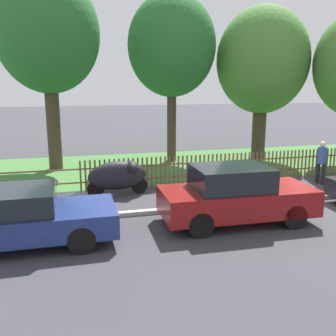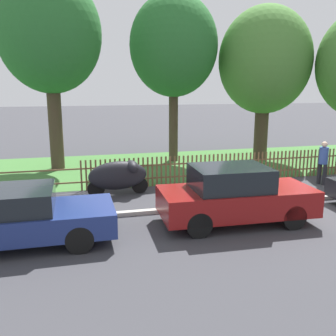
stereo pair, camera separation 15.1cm
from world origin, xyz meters
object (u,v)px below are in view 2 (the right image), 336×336
at_px(tree_behind_motorcycle, 174,46).
at_px(pedestrian_near_fence, 323,160).
at_px(parked_car_silver_hatchback, 14,217).
at_px(tree_nearest_kerb, 50,35).
at_px(tree_mid_park, 265,61).
at_px(parked_car_black_saloon, 235,195).
at_px(covered_motorcycle, 119,175).

height_order(tree_behind_motorcycle, pedestrian_near_fence, tree_behind_motorcycle).
bearing_deg(parked_car_silver_hatchback, tree_nearest_kerb, 85.65).
height_order(parked_car_silver_hatchback, tree_mid_park, tree_mid_park).
relative_size(parked_car_silver_hatchback, parked_car_black_saloon, 1.07).
relative_size(parked_car_silver_hatchback, tree_behind_motorcycle, 0.57).
height_order(parked_car_silver_hatchback, pedestrian_near_fence, pedestrian_near_fence).
height_order(tree_nearest_kerb, tree_mid_park, tree_nearest_kerb).
bearing_deg(tree_mid_park, covered_motorcycle, -148.70).
relative_size(parked_car_silver_hatchback, tree_mid_park, 0.60).
relative_size(parked_car_black_saloon, tree_mid_park, 0.57).
relative_size(parked_car_black_saloon, tree_behind_motorcycle, 0.53).
height_order(tree_nearest_kerb, tree_behind_motorcycle, tree_nearest_kerb).
distance_m(parked_car_silver_hatchback, parked_car_black_saloon, 5.45).
xyz_separation_m(parked_car_black_saloon, tree_behind_motorcycle, (0.59, 8.61, 4.59)).
xyz_separation_m(parked_car_black_saloon, tree_nearest_kerb, (-4.82, 8.13, 4.87)).
bearing_deg(tree_behind_motorcycle, parked_car_silver_hatchback, -124.80).
relative_size(parked_car_silver_hatchback, covered_motorcycle, 2.14).
bearing_deg(tree_behind_motorcycle, pedestrian_near_fence, -53.43).
distance_m(covered_motorcycle, tree_nearest_kerb, 7.22).
bearing_deg(tree_mid_park, tree_nearest_kerb, 178.80).
distance_m(tree_behind_motorcycle, pedestrian_near_fence, 8.35).
relative_size(tree_mid_park, pedestrian_near_fence, 4.51).
bearing_deg(parked_car_silver_hatchback, tree_mid_park, 37.85).
bearing_deg(parked_car_black_saloon, parked_car_silver_hatchback, -177.43).
relative_size(covered_motorcycle, tree_mid_park, 0.28).
xyz_separation_m(parked_car_black_saloon, tree_mid_park, (4.87, 7.92, 3.95)).
bearing_deg(tree_mid_park, parked_car_black_saloon, -121.59).
bearing_deg(pedestrian_near_fence, parked_car_black_saloon, -76.18).
bearing_deg(parked_car_silver_hatchback, pedestrian_near_fence, 16.46).
bearing_deg(tree_behind_motorcycle, parked_car_black_saloon, -93.93).
relative_size(parked_car_black_saloon, tree_nearest_kerb, 0.50).
relative_size(covered_motorcycle, tree_behind_motorcycle, 0.26).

